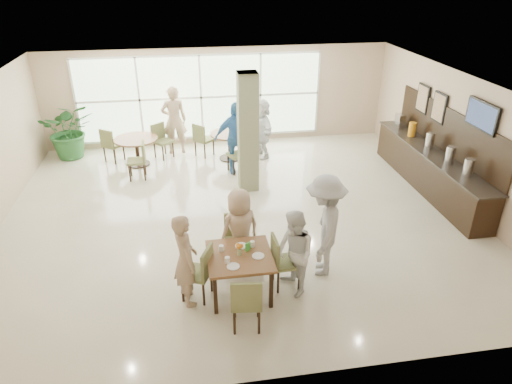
{
  "coord_description": "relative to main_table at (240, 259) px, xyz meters",
  "views": [
    {
      "loc": [
        -1.01,
        -8.67,
        4.95
      ],
      "look_at": [
        0.2,
        -1.2,
        1.1
      ],
      "focal_mm": 32.0,
      "sensor_mm": 36.0,
      "label": 1
    }
  ],
  "objects": [
    {
      "name": "ground",
      "position": [
        0.31,
        2.67,
        -0.67
      ],
      "size": [
        10.0,
        10.0,
        0.0
      ],
      "primitive_type": "plane",
      "color": "beige",
      "rests_on": "ground"
    },
    {
      "name": "room_shell",
      "position": [
        0.31,
        2.67,
        1.04
      ],
      "size": [
        10.0,
        10.0,
        10.0
      ],
      "color": "white",
      "rests_on": "ground"
    },
    {
      "name": "window_bank",
      "position": [
        -0.19,
        7.13,
        0.73
      ],
      "size": [
        7.0,
        0.04,
        7.0
      ],
      "color": "silver",
      "rests_on": "ground"
    },
    {
      "name": "column",
      "position": [
        0.71,
        3.87,
        0.73
      ],
      "size": [
        0.45,
        0.45,
        2.8
      ],
      "primitive_type": "cube",
      "color": "#6F7652",
      "rests_on": "ground"
    },
    {
      "name": "main_table",
      "position": [
        0.0,
        0.0,
        0.0
      ],
      "size": [
        1.04,
        1.04,
        0.75
      ],
      "color": "brown",
      "rests_on": "ground"
    },
    {
      "name": "round_table_left",
      "position": [
        -2.03,
        5.76,
        -0.08
      ],
      "size": [
        1.15,
        1.15,
        0.75
      ],
      "color": "brown",
      "rests_on": "ground"
    },
    {
      "name": "round_table_right",
      "position": [
        0.47,
        5.78,
        -0.1
      ],
      "size": [
        1.06,
        1.06,
        0.75
      ],
      "color": "brown",
      "rests_on": "ground"
    },
    {
      "name": "chairs_main_table",
      "position": [
        0.04,
        0.03,
        -0.19
      ],
      "size": [
        2.03,
        2.07,
        0.95
      ],
      "color": "brown",
      "rests_on": "ground"
    },
    {
      "name": "chairs_table_left",
      "position": [
        -2.0,
        5.71,
        -0.19
      ],
      "size": [
        1.98,
        1.84,
        0.95
      ],
      "color": "brown",
      "rests_on": "ground"
    },
    {
      "name": "chairs_table_right",
      "position": [
        0.52,
        5.76,
        -0.19
      ],
      "size": [
        2.05,
        2.0,
        0.95
      ],
      "color": "brown",
      "rests_on": "ground"
    },
    {
      "name": "tabletop_clutter",
      "position": [
        0.0,
        0.01,
        0.15
      ],
      "size": [
        0.7,
        0.74,
        0.21
      ],
      "color": "white",
      "rests_on": "main_table"
    },
    {
      "name": "buffet_counter",
      "position": [
        5.01,
        3.18,
        -0.11
      ],
      "size": [
        0.64,
        4.7,
        1.95
      ],
      "color": "black",
      "rests_on": "ground"
    },
    {
      "name": "wall_tv",
      "position": [
        5.24,
        2.07,
        1.48
      ],
      "size": [
        0.06,
        1.0,
        0.58
      ],
      "color": "black",
      "rests_on": "ground"
    },
    {
      "name": "framed_art_a",
      "position": [
        5.25,
        3.67,
        1.18
      ],
      "size": [
        0.05,
        0.55,
        0.7
      ],
      "color": "black",
      "rests_on": "ground"
    },
    {
      "name": "framed_art_b",
      "position": [
        5.25,
        4.47,
        1.18
      ],
      "size": [
        0.05,
        0.55,
        0.7
      ],
      "color": "black",
      "rests_on": "ground"
    },
    {
      "name": "potted_plant",
      "position": [
        -3.87,
        6.61,
        0.12
      ],
      "size": [
        1.57,
        1.57,
        1.57
      ],
      "primitive_type": "imported",
      "rotation": [
        0.0,
        0.0,
        0.12
      ],
      "color": "#265F2B",
      "rests_on": "ground"
    },
    {
      "name": "teen_left",
      "position": [
        -0.86,
        -0.06,
        0.13
      ],
      "size": [
        0.51,
        0.66,
        1.58
      ],
      "primitive_type": "imported",
      "rotation": [
        0.0,
        0.0,
        1.83
      ],
      "color": "tan",
      "rests_on": "ground"
    },
    {
      "name": "teen_far",
      "position": [
        0.1,
        0.72,
        0.11
      ],
      "size": [
        0.86,
        0.67,
        1.54
      ],
      "primitive_type": "imported",
      "rotation": [
        0.0,
        0.0,
        3.54
      ],
      "color": "tan",
      "rests_on": "ground"
    },
    {
      "name": "teen_right",
      "position": [
        0.87,
        -0.11,
        0.08
      ],
      "size": [
        0.73,
        0.84,
        1.49
      ],
      "primitive_type": "imported",
      "rotation": [
        0.0,
        0.0,
        -1.32
      ],
      "color": "white",
      "rests_on": "ground"
    },
    {
      "name": "teen_standing",
      "position": [
        1.5,
        0.37,
        0.26
      ],
      "size": [
        1.05,
        1.36,
        1.85
      ],
      "primitive_type": "imported",
      "rotation": [
        0.0,
        0.0,
        -1.91
      ],
      "color": "#ADAEB0",
      "rests_on": "ground"
    },
    {
      "name": "adult_a",
      "position": [
        0.54,
        4.89,
        0.26
      ],
      "size": [
        1.15,
        0.74,
        1.85
      ],
      "primitive_type": "imported",
      "rotation": [
        0.0,
        0.0,
        0.11
      ],
      "color": "#3D7AB9",
      "rests_on": "ground"
    },
    {
      "name": "adult_b",
      "position": [
        1.36,
        5.81,
        0.16
      ],
      "size": [
        1.06,
        1.65,
        1.64
      ],
      "primitive_type": "imported",
      "rotation": [
        0.0,
        0.0,
        -1.29
      ],
      "color": "white",
      "rests_on": "ground"
    },
    {
      "name": "adult_standing",
      "position": [
        -1.0,
        6.48,
        0.3
      ],
      "size": [
        0.74,
        0.52,
        1.92
      ],
      "primitive_type": "imported",
      "rotation": [
        0.0,
        0.0,
        3.23
      ],
      "color": "tan",
      "rests_on": "ground"
    }
  ]
}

